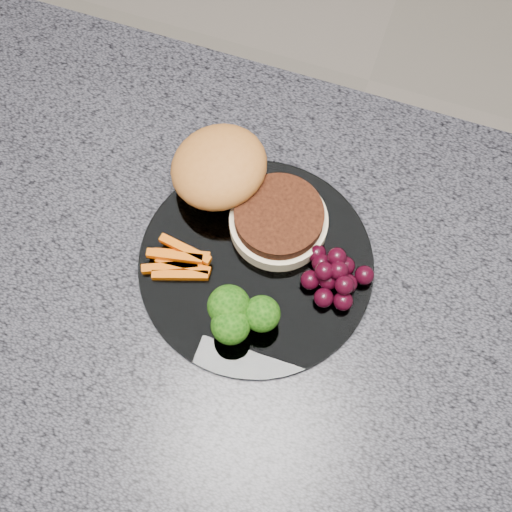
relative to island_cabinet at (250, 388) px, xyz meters
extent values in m
plane|color=#A69A8B|center=(0.00, 0.00, -0.43)|extent=(4.00, 4.00, 0.00)
cube|color=#50341B|center=(0.00, 0.00, 0.00)|extent=(1.20, 0.60, 0.86)
cube|color=#45444E|center=(0.00, 0.00, 0.45)|extent=(1.20, 0.60, 0.04)
cylinder|color=white|center=(0.00, 0.04, 0.47)|extent=(0.26, 0.26, 0.01)
cylinder|color=#F9E1AF|center=(0.01, 0.09, 0.49)|extent=(0.12, 0.12, 0.02)
cylinder|color=#461E0D|center=(0.01, 0.09, 0.50)|extent=(0.11, 0.11, 0.02)
ellipsoid|color=#AA642A|center=(-0.07, 0.12, 0.51)|extent=(0.12, 0.12, 0.06)
cube|color=#D25503|center=(-0.08, 0.02, 0.48)|extent=(0.06, 0.02, 0.01)
cube|color=#D25503|center=(-0.08, 0.01, 0.48)|extent=(0.06, 0.01, 0.01)
cube|color=#D25503|center=(-0.09, 0.00, 0.48)|extent=(0.06, 0.03, 0.01)
cube|color=#D25503|center=(-0.08, 0.03, 0.49)|extent=(0.06, 0.02, 0.01)
cube|color=#D25503|center=(-0.09, 0.01, 0.49)|extent=(0.06, 0.02, 0.01)
cube|color=#D25503|center=(-0.08, 0.00, 0.48)|extent=(0.06, 0.03, 0.01)
cylinder|color=#598430|center=(-0.01, -0.03, 0.49)|extent=(0.02, 0.02, 0.02)
ellipsoid|color=#0E3907|center=(-0.01, -0.03, 0.51)|extent=(0.05, 0.05, 0.04)
cylinder|color=#598430|center=(0.02, -0.02, 0.49)|extent=(0.01, 0.01, 0.02)
ellipsoid|color=#0E3907|center=(0.02, -0.02, 0.51)|extent=(0.04, 0.04, 0.04)
cylinder|color=#598430|center=(0.00, -0.05, 0.49)|extent=(0.01, 0.01, 0.02)
ellipsoid|color=#0E3907|center=(0.00, -0.05, 0.51)|extent=(0.04, 0.04, 0.04)
sphere|color=black|center=(0.08, 0.04, 0.49)|extent=(0.02, 0.02, 0.02)
sphere|color=black|center=(0.10, 0.05, 0.49)|extent=(0.02, 0.02, 0.02)
sphere|color=black|center=(0.09, 0.06, 0.49)|extent=(0.02, 0.02, 0.02)
sphere|color=black|center=(0.07, 0.06, 0.49)|extent=(0.02, 0.02, 0.02)
sphere|color=black|center=(0.06, 0.04, 0.49)|extent=(0.02, 0.02, 0.02)
sphere|color=black|center=(0.08, 0.02, 0.49)|extent=(0.02, 0.02, 0.02)
sphere|color=black|center=(0.10, 0.02, 0.49)|extent=(0.02, 0.02, 0.02)
sphere|color=black|center=(0.11, 0.06, 0.49)|extent=(0.02, 0.02, 0.02)
sphere|color=black|center=(0.06, 0.07, 0.49)|extent=(0.02, 0.02, 0.02)
sphere|color=black|center=(0.09, 0.05, 0.50)|extent=(0.02, 0.02, 0.02)
sphere|color=black|center=(0.07, 0.04, 0.50)|extent=(0.02, 0.02, 0.02)
sphere|color=black|center=(0.10, 0.04, 0.50)|extent=(0.02, 0.02, 0.02)
sphere|color=black|center=(0.08, 0.06, 0.50)|extent=(0.02, 0.02, 0.02)
camera|label=1|loc=(0.09, -0.24, 1.20)|focal=50.00mm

